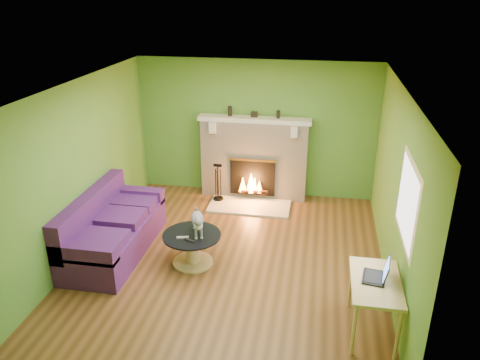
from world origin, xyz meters
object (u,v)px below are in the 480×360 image
Objects in this scene: sofa at (110,230)px; desk at (375,287)px; coffee_table at (192,247)px; cat at (197,222)px.

sofa reaches higher than desk.
sofa is 3.99m from desk.
sofa is at bearing 174.89° from coffee_table.
sofa is 3.40× the size of cat.
cat is at bearing 32.01° from coffee_table.
desk is (2.48, -1.06, 0.35)m from coffee_table.
cat is (-2.40, 1.11, 0.05)m from desk.
desk is 1.57× the size of cat.
coffee_table is (1.33, -0.12, -0.09)m from sofa.
coffee_table is 2.72m from desk.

